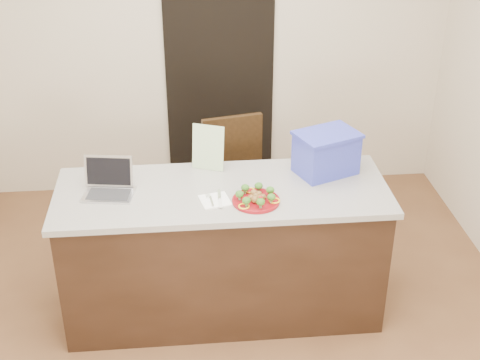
{
  "coord_description": "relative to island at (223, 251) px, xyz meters",
  "views": [
    {
      "loc": [
        -0.22,
        -3.31,
        2.95
      ],
      "look_at": [
        0.1,
        0.2,
        1.01
      ],
      "focal_mm": 50.0,
      "sensor_mm": 36.0,
      "label": 1
    }
  ],
  "objects": [
    {
      "name": "meatballs",
      "position": [
        0.19,
        -0.17,
        0.5
      ],
      "size": [
        0.11,
        0.11,
        0.04
      ],
      "color": "brown",
      "rests_on": "plate"
    },
    {
      "name": "napkin",
      "position": [
        -0.05,
        -0.13,
        0.46
      ],
      "size": [
        0.2,
        0.2,
        0.01
      ],
      "primitive_type": "cube",
      "rotation": [
        0.0,
        0.0,
        0.22
      ],
      "color": "white",
      "rests_on": "island"
    },
    {
      "name": "laptop",
      "position": [
        -0.69,
        0.04,
        0.51
      ],
      "size": [
        0.33,
        0.28,
        0.21
      ],
      "rotation": [
        0.0,
        0.0,
        -0.15
      ],
      "color": "silver",
      "rests_on": "island"
    },
    {
      "name": "yogurt_bottle",
      "position": [
        0.21,
        -0.22,
        0.48
      ],
      "size": [
        0.03,
        0.03,
        0.06
      ],
      "rotation": [
        0.0,
        0.0,
        0.37
      ],
      "color": "white",
      "rests_on": "island"
    },
    {
      "name": "room_shell",
      "position": [
        0.0,
        -0.25,
        1.16
      ],
      "size": [
        4.0,
        4.0,
        4.0
      ],
      "color": "white",
      "rests_on": "ground"
    },
    {
      "name": "broccoli",
      "position": [
        0.19,
        -0.17,
        0.51
      ],
      "size": [
        0.24,
        0.24,
        0.04
      ],
      "color": "#255416",
      "rests_on": "plate"
    },
    {
      "name": "chair",
      "position": [
        0.13,
        0.77,
        0.12
      ],
      "size": [
        0.54,
        0.54,
        1.02
      ],
      "rotation": [
        0.0,
        0.0,
        0.21
      ],
      "color": "#34200F",
      "rests_on": "ground"
    },
    {
      "name": "pepper_rings",
      "position": [
        0.19,
        -0.17,
        0.48
      ],
      "size": [
        0.25,
        0.25,
        0.01
      ],
      "color": "yellow",
      "rests_on": "plate"
    },
    {
      "name": "plate",
      "position": [
        0.19,
        -0.17,
        0.47
      ],
      "size": [
        0.29,
        0.29,
        0.02
      ],
      "rotation": [
        0.0,
        0.0,
        0.41
      ],
      "color": "maroon",
      "rests_on": "island"
    },
    {
      "name": "doorway",
      "position": [
        0.1,
        1.73,
        0.54
      ],
      "size": [
        0.9,
        0.02,
        2.0
      ],
      "primitive_type": "cube",
      "color": "black",
      "rests_on": "ground"
    },
    {
      "name": "fork",
      "position": [
        -0.07,
        -0.12,
        0.47
      ],
      "size": [
        0.03,
        0.15,
        0.0
      ],
      "rotation": [
        0.0,
        0.0,
        0.09
      ],
      "color": "silver",
      "rests_on": "napkin"
    },
    {
      "name": "leaflet",
      "position": [
        -0.07,
        0.29,
        0.61
      ],
      "size": [
        0.21,
        0.12,
        0.3
      ],
      "primitive_type": "cube",
      "rotation": [
        -0.14,
        0.0,
        -0.37
      ],
      "color": "white",
      "rests_on": "island"
    },
    {
      "name": "island",
      "position": [
        0.0,
        0.0,
        0.0
      ],
      "size": [
        2.06,
        0.76,
        0.92
      ],
      "color": "black",
      "rests_on": "ground"
    },
    {
      "name": "blue_box",
      "position": [
        0.68,
        0.17,
        0.6
      ],
      "size": [
        0.46,
        0.4,
        0.28
      ],
      "rotation": [
        0.0,
        0.0,
        0.39
      ],
      "color": "#3039AE",
      "rests_on": "island"
    },
    {
      "name": "ground",
      "position": [
        0.0,
        -0.25,
        -0.46
      ],
      "size": [
        4.0,
        4.0,
        0.0
      ],
      "primitive_type": "plane",
      "color": "brown",
      "rests_on": "ground"
    },
    {
      "name": "knife",
      "position": [
        -0.02,
        -0.15,
        0.47
      ],
      "size": [
        0.02,
        0.22,
        0.01
      ],
      "rotation": [
        0.0,
        0.0,
        -0.03
      ],
      "color": "silver",
      "rests_on": "napkin"
    }
  ]
}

